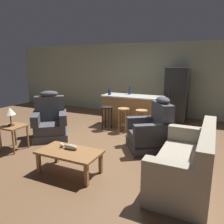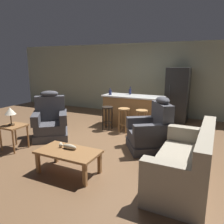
{
  "view_description": "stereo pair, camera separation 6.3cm",
  "coord_description": "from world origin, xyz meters",
  "views": [
    {
      "loc": [
        2.18,
        -4.75,
        1.94
      ],
      "look_at": [
        -0.0,
        -0.1,
        0.75
      ],
      "focal_mm": 35.0,
      "sensor_mm": 36.0,
      "label": 1
    },
    {
      "loc": [
        2.24,
        -4.73,
        1.94
      ],
      "look_at": [
        -0.0,
        -0.1,
        0.75
      ],
      "focal_mm": 35.0,
      "sensor_mm": 36.0,
      "label": 2
    }
  ],
  "objects": [
    {
      "name": "fish_figurine",
      "position": [
        -0.06,
        -1.78,
        0.46
      ],
      "size": [
        0.34,
        0.1,
        0.1
      ],
      "color": "#4C3823",
      "rests_on": "coffee_table"
    },
    {
      "name": "bar_stool_right",
      "position": [
        0.49,
        0.72,
        0.47
      ],
      "size": [
        0.32,
        0.32,
        0.68
      ],
      "color": "#A87A47",
      "rests_on": "ground_plane"
    },
    {
      "name": "bar_stool_left",
      "position": [
        -0.55,
        0.72,
        0.47
      ],
      "size": [
        0.32,
        0.32,
        0.68
      ],
      "color": "black",
      "rests_on": "ground_plane"
    },
    {
      "name": "end_table",
      "position": [
        -1.77,
        -1.49,
        0.46
      ],
      "size": [
        0.48,
        0.48,
        0.56
      ],
      "color": "olive",
      "rests_on": "ground_plane"
    },
    {
      "name": "bar_stool_middle",
      "position": [
        -0.03,
        0.72,
        0.47
      ],
      "size": [
        0.32,
        0.32,
        0.68
      ],
      "color": "#A87A47",
      "rests_on": "ground_plane"
    },
    {
      "name": "table_lamp",
      "position": [
        -1.79,
        -1.51,
        0.87
      ],
      "size": [
        0.24,
        0.24,
        0.41
      ],
      "color": "#4C3823",
      "rests_on": "end_table"
    },
    {
      "name": "kitchen_island",
      "position": [
        0.0,
        1.35,
        0.48
      ],
      "size": [
        1.8,
        0.7,
        0.95
      ],
      "color": "olive",
      "rests_on": "ground_plane"
    },
    {
      "name": "recliner_near_lamp",
      "position": [
        -1.58,
        -0.51,
        0.42
      ],
      "size": [
        1.18,
        1.18,
        1.2
      ],
      "rotation": [
        0.0,
        0.0,
        -0.91
      ],
      "color": "#3D3D42",
      "rests_on": "ground_plane"
    },
    {
      "name": "couch",
      "position": [
        1.91,
        -1.3,
        0.34
      ],
      "size": [
        0.85,
        1.91,
        0.94
      ],
      "rotation": [
        0.0,
        0.0,
        3.13
      ],
      "color": "#9E937F",
      "rests_on": "ground_plane"
    },
    {
      "name": "back_wall",
      "position": [
        0.0,
        3.12,
        1.3
      ],
      "size": [
        12.0,
        0.05,
        2.6
      ],
      "color": "#9EA88E",
      "rests_on": "ground_plane"
    },
    {
      "name": "bottle_short_amber",
      "position": [
        -0.18,
        1.56,
        1.04
      ],
      "size": [
        0.08,
        0.08,
        0.24
      ],
      "color": "#23284C",
      "rests_on": "kitchen_island"
    },
    {
      "name": "recliner_near_island",
      "position": [
        1.02,
        -0.17,
        0.42
      ],
      "size": [
        1.16,
        1.16,
        1.2
      ],
      "rotation": [
        0.0,
        0.0,
        3.73
      ],
      "color": "#3D3D42",
      "rests_on": "ground_plane"
    },
    {
      "name": "bottle_tall_green",
      "position": [
        -0.69,
        1.19,
        1.03
      ],
      "size": [
        0.09,
        0.09,
        0.21
      ],
      "color": "#23284C",
      "rests_on": "kitchen_island"
    },
    {
      "name": "ground_plane",
      "position": [
        0.0,
        0.0,
        0.0
      ],
      "size": [
        12.0,
        12.0,
        0.0
      ],
      "color": "brown"
    },
    {
      "name": "refrigerator",
      "position": [
        1.09,
        2.55,
        0.88
      ],
      "size": [
        0.7,
        0.69,
        1.76
      ],
      "color": "black",
      "rests_on": "ground_plane"
    },
    {
      "name": "coffee_table",
      "position": [
        -0.0,
        -1.86,
        0.36
      ],
      "size": [
        1.1,
        0.6,
        0.42
      ],
      "color": "olive",
      "rests_on": "ground_plane"
    }
  ]
}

